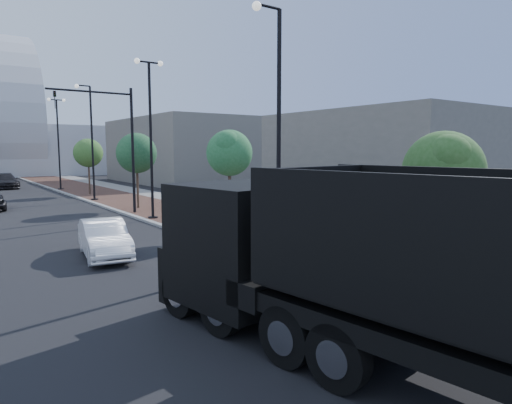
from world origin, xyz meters
TOP-DOWN VIEW (x-y plane):
  - sidewalk at (3.50, 40.00)m, footprint 7.00×140.00m
  - concrete_strip at (6.20, 40.00)m, footprint 2.40×140.00m
  - curb at (0.00, 40.00)m, footprint 0.30×140.00m
  - dump_truck at (-3.20, 2.78)m, footprint 4.68×14.13m
  - white_sedan at (-4.57, 14.38)m, footprint 2.16×4.56m
  - dark_car_far at (-3.71, 51.83)m, footprint 2.29×5.46m
  - pedestrian at (6.48, 21.64)m, footprint 0.86×0.73m
  - streetlight_1 at (0.49, 10.00)m, footprint 1.44×0.56m
  - streetlight_2 at (0.60, 22.00)m, footprint 1.72×0.56m
  - streetlight_3 at (0.49, 34.00)m, footprint 1.44×0.56m
  - streetlight_4 at (0.60, 46.00)m, footprint 1.72×0.56m
  - traffic_mast at (-0.30, 25.00)m, footprint 5.09×0.20m
  - tree_0 at (1.65, 4.02)m, footprint 2.26×2.19m
  - tree_1 at (1.65, 15.02)m, footprint 2.25×2.18m
  - tree_2 at (1.65, 27.02)m, footprint 2.76×2.76m
  - tree_3 at (1.65, 39.02)m, footprint 2.59×2.58m
  - commercial_block_ne at (16.00, 50.00)m, footprint 12.00×22.00m
  - commercial_block_e at (18.00, 20.00)m, footprint 10.00×16.00m
  - utility_cover_1 at (2.40, 8.00)m, footprint 0.50×0.50m
  - utility_cover_2 at (2.40, 19.00)m, footprint 0.50×0.50m

SIDE VIEW (x-z plane):
  - sidewalk at x=3.50m, z-range 0.00..0.12m
  - concrete_strip at x=6.20m, z-range 0.00..0.13m
  - curb at x=0.00m, z-range 0.00..0.14m
  - utility_cover_1 at x=2.40m, z-range 0.12..0.14m
  - utility_cover_2 at x=2.40m, z-range 0.12..0.14m
  - white_sedan at x=-4.57m, z-range 0.00..1.44m
  - dark_car_far at x=-3.71m, z-range 0.00..1.57m
  - pedestrian at x=6.48m, z-range 0.00..1.99m
  - dump_truck at x=-3.20m, z-range -0.30..3.52m
  - commercial_block_e at x=18.00m, z-range 0.00..7.00m
  - tree_0 at x=1.65m, z-range 1.23..5.90m
  - tree_3 at x=1.65m, z-range 1.27..6.42m
  - tree_2 at x=1.65m, z-range 1.26..6.55m
  - tree_1 at x=1.65m, z-range 1.44..6.53m
  - commercial_block_ne at x=16.00m, z-range 0.00..8.00m
  - streetlight_1 at x=0.49m, z-range -0.26..8.95m
  - streetlight_3 at x=0.49m, z-range -0.26..8.95m
  - streetlight_2 at x=0.60m, z-range 0.18..9.46m
  - streetlight_4 at x=0.60m, z-range 0.18..9.46m
  - traffic_mast at x=-0.30m, z-range 0.98..8.98m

